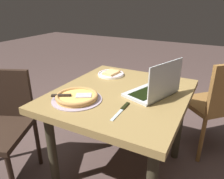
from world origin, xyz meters
TOP-DOWN VIEW (x-y plane):
  - ground_plane at (0.00, 0.00)m, footprint 12.00×12.00m
  - dining_table at (0.00, 0.00)m, footprint 1.02×0.91m
  - laptop at (-0.05, 0.23)m, footprint 0.41×0.33m
  - pizza_plate at (-0.29, -0.24)m, footprint 0.23×0.23m
  - pizza_tray at (0.25, -0.20)m, footprint 0.33×0.33m
  - table_knife at (0.24, 0.12)m, footprint 0.24×0.02m
  - chair_near at (-0.60, 0.61)m, footprint 0.56×0.56m

SIDE VIEW (x-z plane):
  - ground_plane at x=0.00m, z-range 0.00..0.00m
  - chair_near at x=-0.60m, z-range 0.06..0.94m
  - dining_table at x=0.00m, z-range 0.26..0.96m
  - table_knife at x=0.24m, z-range 0.70..0.71m
  - pizza_plate at x=-0.29m, z-range 0.70..0.74m
  - pizza_tray at x=0.25m, z-range 0.70..0.74m
  - laptop at x=-0.05m, z-range 0.63..0.88m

